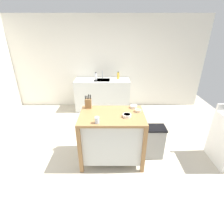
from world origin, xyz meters
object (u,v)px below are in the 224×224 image
bowl_stoneware_deep (134,107)px  bottle_dish_soap (96,76)px  knife_block (88,103)px  drinking_cup (97,120)px  sink_faucet (102,75)px  kitchen_island (112,135)px  bowl_ceramic_small (138,111)px  bottle_spray_cleaner (118,76)px  trash_bin (154,142)px  bowl_ceramic_wide (127,115)px

bowl_stoneware_deep → bottle_dish_soap: (-0.85, 1.93, 0.07)m
knife_block → drinking_cup: (0.20, -0.56, -0.04)m
bowl_stoneware_deep → sink_faucet: (-0.68, 2.11, 0.08)m
kitchen_island → knife_block: (-0.42, 0.27, 0.50)m
bowl_stoneware_deep → drinking_cup: drinking_cup is taller
bowl_ceramic_small → bottle_spray_cleaner: bearing=96.9°
trash_bin → sink_faucet: sink_faucet is taller
bowl_ceramic_wide → drinking_cup: size_ratio=1.37×
kitchen_island → sink_faucet: size_ratio=4.95×
kitchen_island → knife_block: size_ratio=4.27×
bowl_ceramic_small → bowl_stoneware_deep: size_ratio=0.90×
drinking_cup → bottle_spray_cleaner: bottle_spray_cleaner is taller
kitchen_island → bowl_ceramic_small: bowl_ceramic_small is taller
bowl_stoneware_deep → bottle_dish_soap: bearing=113.8°
bowl_ceramic_wide → trash_bin: size_ratio=0.22×
sink_faucet → bottle_dish_soap: size_ratio=0.97×
bottle_spray_cleaner → bottle_dish_soap: bearing=-168.5°
bottle_dish_soap → bottle_spray_cleaner: size_ratio=1.07×
kitchen_island → drinking_cup: (-0.22, -0.28, 0.46)m
kitchen_island → bowl_ceramic_wide: 0.50m
trash_bin → bowl_ceramic_wide: bearing=-164.3°
kitchen_island → bottle_dish_soap: (-0.46, 2.20, 0.50)m
knife_block → bottle_spray_cleaner: 2.14m
knife_block → trash_bin: bearing=-9.6°
knife_block → trash_bin: knife_block is taller
bowl_ceramic_small → bottle_spray_cleaner: size_ratio=0.53×
bowl_ceramic_small → sink_faucet: sink_faucet is taller
bottle_dish_soap → bottle_spray_cleaner: 0.65m
trash_bin → sink_faucet: 2.65m
bottle_dish_soap → bottle_spray_cleaner: bearing=11.5°
sink_faucet → bottle_dish_soap: bottle_dish_soap is taller
drinking_cup → knife_block: bearing=109.8°
bowl_stoneware_deep → trash_bin: bowl_stoneware_deep is taller
sink_faucet → bowl_ceramic_small: bearing=-72.2°
bowl_ceramic_small → bottle_spray_cleaner: bottle_spray_cleaner is taller
knife_block → bowl_ceramic_wide: size_ratio=1.84×
bowl_stoneware_deep → trash_bin: bearing=-27.5°
trash_bin → bottle_spray_cleaner: bearing=105.0°
bowl_stoneware_deep → bottle_dish_soap: size_ratio=0.55×
trash_bin → bottle_dish_soap: (-1.24, 2.13, 0.70)m
kitchen_island → sink_faucet: (-0.28, 2.39, 0.51)m
kitchen_island → drinking_cup: size_ratio=10.72×
bowl_stoneware_deep → bottle_spray_cleaner: (-0.21, 2.06, 0.06)m
drinking_cup → bottle_dish_soap: bearing=95.3°
trash_bin → knife_block: bearing=170.4°
knife_block → drinking_cup: knife_block is taller
sink_faucet → drinking_cup: bearing=-88.7°
bowl_stoneware_deep → sink_faucet: sink_faucet is taller
drinking_cup → bowl_ceramic_wide: bearing=23.4°
kitchen_island → bowl_stoneware_deep: size_ratio=8.76×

